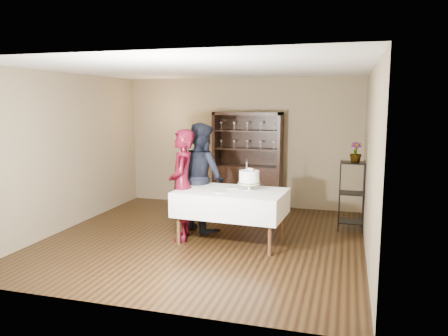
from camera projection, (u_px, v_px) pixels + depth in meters
The scene contains 14 objects.
floor at pixel (204, 239), 7.08m from camera, with size 5.00×5.00×0.00m, color black.
ceiling at pixel (203, 69), 6.68m from camera, with size 5.00×5.00×0.00m, color silver.
back_wall at pixel (241, 143), 9.25m from camera, with size 5.00×0.02×2.70m, color #706248.
wall_left at pixel (67, 152), 7.56m from camera, with size 0.02×5.00×2.70m, color #706248.
wall_right at pixel (370, 162), 6.20m from camera, with size 0.02×5.00×2.70m, color #706248.
china_hutch at pixel (248, 177), 9.07m from camera, with size 1.40×0.48×2.00m.
plant_etagere at pixel (352, 193), 7.50m from camera, with size 0.42×0.42×1.20m.
cake_table at pixel (231, 203), 6.83m from camera, with size 1.73×1.13×0.84m.
woman at pixel (182, 185), 6.97m from camera, with size 0.65×0.43×1.78m, color #3B0512.
man at pixel (201, 177), 7.49m from camera, with size 0.90×0.70×1.86m, color black.
cake at pixel (249, 178), 6.79m from camera, with size 0.35×0.35×0.48m.
plate_near at pixel (220, 192), 6.64m from camera, with size 0.21×0.21×0.01m, color white.
plate_far at pixel (232, 188), 6.97m from camera, with size 0.19×0.19×0.01m, color white.
potted_plant at pixel (356, 152), 7.37m from camera, with size 0.19×0.19×0.34m, color #4B6D34.
Camera 1 is at (2.19, -6.47, 2.20)m, focal length 35.00 mm.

